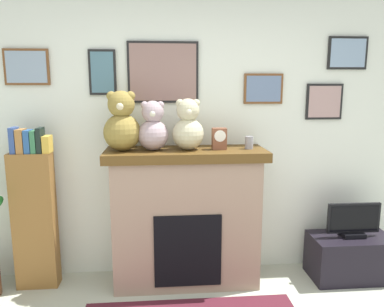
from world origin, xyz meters
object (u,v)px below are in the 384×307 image
Objects in this scene: tv_stand at (350,257)px; candle_jar at (249,143)px; fireplace at (186,216)px; teddy_bear_brown at (122,124)px; teddy_bear_cream at (153,128)px; teddy_bear_grey at (188,127)px; bookshelf at (34,214)px; mantel_clock at (219,139)px; television at (353,221)px.

candle_jar is at bearing 176.97° from tv_stand.
teddy_bear_brown is at bearing -178.03° from fireplace.
teddy_bear_grey is at bearing -0.00° from teddy_bear_cream.
candle_jar is 0.83m from teddy_bear_cream.
fireplace is 1.31m from bookshelf.
tv_stand is 1.77× the size of teddy_bear_cream.
candle_jar is (1.86, -0.05, 0.60)m from bookshelf.
teddy_bear_brown reaches higher than tv_stand.
candle_jar is 0.55m from teddy_bear_grey.
teddy_bear_brown reaches higher than mantel_clock.
candle_jar is (0.55, -0.02, 0.66)m from fireplace.
teddy_bear_cream is (-0.56, 0.00, 0.10)m from mantel_clock.
candle_jar reaches higher than fireplace.
bookshelf reaches higher than television.
mantel_clock is 0.57m from teddy_bear_cream.
mantel_clock is (1.60, -0.05, 0.64)m from bookshelf.
tv_stand is 0.35m from television.
teddy_bear_cream is at bearing -179.96° from candle_jar.
tv_stand is at bearing -1.42° from teddy_bear_brown.
bookshelf is 3.41× the size of teddy_bear_cream.
fireplace is 12.60× the size of candle_jar.
television is 1.45m from mantel_clock.
candle_jar is 0.26× the size of teddy_bear_cream.
bookshelf is (-1.31, 0.03, 0.05)m from fireplace.
teddy_bear_cream is at bearing 0.02° from teddy_bear_brown.
fireplace is at bearing -1.35° from bookshelf.
bookshelf is 3.28× the size of teddy_bear_grey.
teddy_bear_brown reaches higher than television.
tv_stand is 6.74× the size of candle_jar.
fireplace is 1.58m from tv_stand.
teddy_bear_grey is (0.55, 0.00, -0.03)m from teddy_bear_brown.
bookshelf is at bearing 177.98° from tv_stand.
bookshelf is at bearing 177.89° from teddy_bear_grey.
teddy_bear_cream reaches higher than mantel_clock.
tv_stand is at bearing -2.33° from mantel_clock.
television is (2.83, -0.10, -0.12)m from bookshelf.
bookshelf is 1.93× the size of tv_stand.
mantel_clock reaches higher than television.
tv_stand is at bearing -2.60° from fireplace.
television is 1.73m from teddy_bear_grey.
tv_stand is (2.83, -0.10, -0.47)m from bookshelf.
candle_jar is at bearing -1.85° from fireplace.
teddy_bear_cream is (-0.82, -0.00, 0.13)m from candle_jar.
teddy_bear_brown is 1.20× the size of teddy_bear_cream.
teddy_bear_grey is (-1.50, 0.05, 1.22)m from tv_stand.
teddy_bear_brown reaches higher than teddy_bear_grey.
teddy_bear_grey is (1.33, -0.05, 0.75)m from bookshelf.
mantel_clock is (-0.26, -0.00, 0.04)m from candle_jar.
teddy_bear_grey is at bearing 0.01° from teddy_bear_brown.
mantel_clock is 0.37× the size of teddy_bear_brown.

